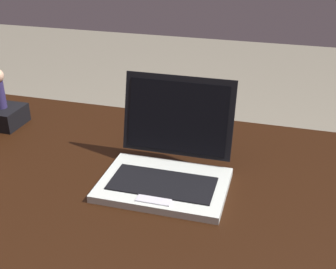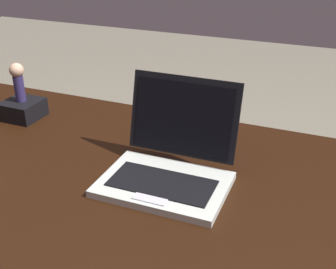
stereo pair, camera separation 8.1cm
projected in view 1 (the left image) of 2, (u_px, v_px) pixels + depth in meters
The scene contains 3 objects.
desk at pixel (120, 214), 0.93m from camera, with size 1.50×0.72×0.70m.
laptop_front at pixel (168, 162), 0.88m from camera, with size 0.25×0.22×0.19m.
figurine_stand at pixel (4, 116), 1.12m from camera, with size 0.09×0.09×0.05m, color black.
Camera 1 is at (0.31, -0.69, 1.18)m, focal length 46.30 mm.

